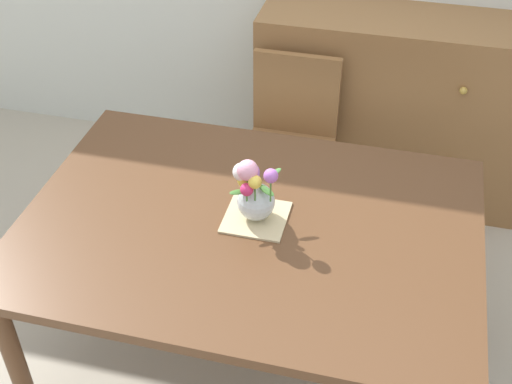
{
  "coord_description": "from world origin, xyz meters",
  "views": [
    {
      "loc": [
        0.46,
        -1.76,
        2.33
      ],
      "look_at": [
        0.02,
        0.03,
        0.87
      ],
      "focal_mm": 47.15,
      "sensor_mm": 36.0,
      "label": 1
    }
  ],
  "objects": [
    {
      "name": "ground_plane",
      "position": [
        0.0,
        0.0,
        0.0
      ],
      "size": [
        12.0,
        12.0,
        0.0
      ],
      "primitive_type": "plane",
      "color": "#B7AD99"
    },
    {
      "name": "dining_table",
      "position": [
        0.0,
        0.0,
        0.67
      ],
      "size": [
        1.64,
        1.17,
        0.75
      ],
      "color": "brown",
      "rests_on": "ground_plane"
    },
    {
      "name": "chair_far",
      "position": [
        -0.04,
        0.93,
        0.52
      ],
      "size": [
        0.42,
        0.42,
        0.9
      ],
      "rotation": [
        0.0,
        0.0,
        3.14
      ],
      "color": "olive",
      "rests_on": "ground_plane"
    },
    {
      "name": "dresser",
      "position": [
        0.43,
        1.33,
        0.5
      ],
      "size": [
        1.4,
        0.47,
        1.0
      ],
      "color": "olive",
      "rests_on": "ground_plane"
    },
    {
      "name": "placemat",
      "position": [
        0.02,
        0.03,
        0.75
      ],
      "size": [
        0.22,
        0.22,
        0.01
      ],
      "primitive_type": "cube",
      "color": "#CCB789",
      "rests_on": "dining_table"
    },
    {
      "name": "flower_vase",
      "position": [
        0.01,
        0.02,
        0.87
      ],
      "size": [
        0.17,
        0.16,
        0.26
      ],
      "color": "silver",
      "rests_on": "placemat"
    }
  ]
}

